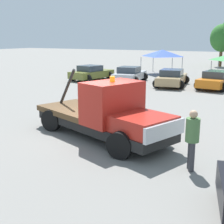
{
  "coord_description": "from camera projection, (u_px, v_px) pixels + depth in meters",
  "views": [
    {
      "loc": [
        6.04,
        -9.85,
        3.75
      ],
      "look_at": [
        0.5,
        0.0,
        1.05
      ],
      "focal_mm": 50.0,
      "sensor_mm": 36.0,
      "label": 1
    }
  ],
  "objects": [
    {
      "name": "ground_plane",
      "position": [
        101.0,
        137.0,
        12.1
      ],
      "size": [
        160.0,
        160.0,
        0.0
      ],
      "primitive_type": "plane",
      "color": "gray"
    },
    {
      "name": "tree_right",
      "position": [
        222.0,
        38.0,
        40.8
      ],
      "size": [
        3.09,
        3.09,
        5.51
      ],
      "color": "brown",
      "rests_on": "ground"
    },
    {
      "name": "parked_car_olive",
      "position": [
        91.0,
        73.0,
        28.19
      ],
      "size": [
        2.9,
        4.49,
        1.34
      ],
      "rotation": [
        0.0,
        0.0,
        1.4
      ],
      "color": "olive",
      "rests_on": "ground"
    },
    {
      "name": "tow_truck",
      "position": [
        107.0,
        115.0,
        11.6
      ],
      "size": [
        6.52,
        3.86,
        2.51
      ],
      "rotation": [
        0.0,
        0.0,
        -0.33
      ],
      "color": "black",
      "rests_on": "ground"
    },
    {
      "name": "canopy_tent_blue",
      "position": [
        162.0,
        53.0,
        32.76
      ],
      "size": [
        3.44,
        3.44,
        2.54
      ],
      "color": "#9E9EA3",
      "rests_on": "ground"
    },
    {
      "name": "parked_car_orange",
      "position": [
        217.0,
        80.0,
        23.59
      ],
      "size": [
        2.7,
        4.85,
        1.34
      ],
      "rotation": [
        0.0,
        0.0,
        1.47
      ],
      "color": "orange",
      "rests_on": "ground"
    },
    {
      "name": "person_near_truck",
      "position": [
        192.0,
        136.0,
        8.85
      ],
      "size": [
        0.4,
        0.4,
        1.78
      ],
      "rotation": [
        0.0,
        0.0,
        0.45
      ],
      "color": "#38383D",
      "rests_on": "ground"
    },
    {
      "name": "traffic_cone",
      "position": [
        107.0,
        109.0,
        15.59
      ],
      "size": [
        0.4,
        0.4,
        0.55
      ],
      "color": "black",
      "rests_on": "ground"
    },
    {
      "name": "parked_car_tan",
      "position": [
        172.0,
        78.0,
        24.73
      ],
      "size": [
        2.89,
        4.81,
        1.34
      ],
      "rotation": [
        0.0,
        0.0,
        1.73
      ],
      "color": "tan",
      "rests_on": "ground"
    },
    {
      "name": "parked_car_silver",
      "position": [
        130.0,
        75.0,
        26.92
      ],
      "size": [
        2.83,
        4.43,
        1.34
      ],
      "rotation": [
        0.0,
        0.0,
        1.71
      ],
      "color": "#B7B7BC",
      "rests_on": "ground"
    }
  ]
}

